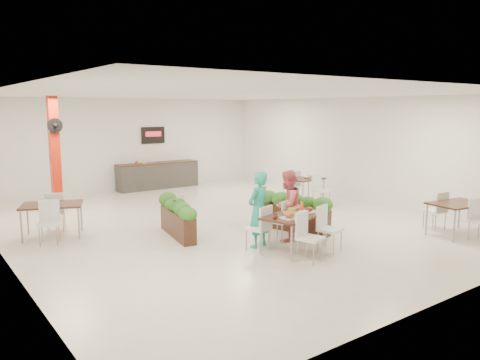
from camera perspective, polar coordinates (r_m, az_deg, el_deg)
name	(u,v)px	position (r m, az deg, el deg)	size (l,w,h in m)	color
ground	(222,222)	(11.88, -2.16, -5.20)	(12.00, 12.00, 0.00)	beige
room_shell	(222,143)	(11.57, -2.22, 4.50)	(10.10, 12.10, 3.22)	white
red_column	(55,153)	(13.86, -21.64, 3.08)	(0.40, 0.41, 3.20)	#B51F0C
service_counter	(158,175)	(17.11, -9.98, 0.63)	(3.00, 0.64, 2.20)	#302E2B
main_table	(294,220)	(9.47, 6.60, -4.89)	(1.62, 1.90, 0.92)	black
diner_man	(258,209)	(9.68, 2.26, -3.60)	(0.58, 0.38, 1.58)	teal
diner_woman	(287,206)	(10.19, 5.80, -3.13)	(0.75, 0.58, 1.54)	#F56D73
planter_left	(177,215)	(10.60, -7.63, -4.21)	(0.67, 1.81, 0.96)	black
planter_right	(294,210)	(11.03, 6.63, -3.71)	(0.79, 1.84, 0.99)	black
side_table_a	(52,209)	(11.25, -21.95, -3.30)	(1.51, 1.66, 0.92)	black
side_table_b	(306,182)	(14.46, 8.05, -0.27)	(1.15, 1.65, 0.92)	black
side_table_c	(458,208)	(11.67, 25.01, -3.10)	(1.36, 1.66, 0.92)	black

